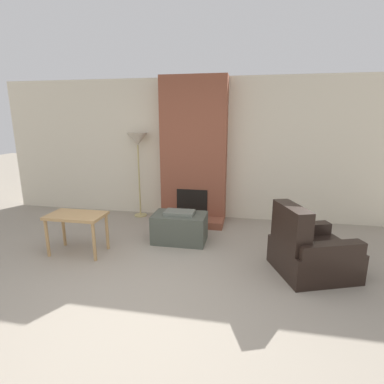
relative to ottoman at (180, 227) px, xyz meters
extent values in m
plane|color=gray|center=(0.02, -1.74, -0.23)|extent=(24.00, 24.00, 0.00)
cube|color=beige|center=(0.02, 1.34, 1.07)|extent=(7.78, 0.06, 2.60)
cube|color=brown|center=(0.02, 1.12, 1.07)|extent=(1.19, 0.38, 2.60)
cube|color=brown|center=(0.02, 0.75, -0.17)|extent=(1.19, 0.37, 0.12)
cube|color=black|center=(0.02, 0.93, 0.14)|extent=(0.57, 0.02, 0.49)
cube|color=#474C42|center=(0.00, 0.00, -0.01)|extent=(0.81, 0.51, 0.44)
cube|color=#60665B|center=(0.00, 0.00, 0.24)|extent=(0.45, 0.28, 0.05)
cube|color=black|center=(1.85, -0.63, -0.04)|extent=(1.08, 1.05, 0.37)
cube|color=black|center=(1.54, -0.75, 0.21)|extent=(0.41, 0.67, 0.88)
cube|color=black|center=(1.96, -0.94, 0.03)|extent=(0.78, 0.42, 0.53)
cube|color=black|center=(1.74, -0.33, 0.03)|extent=(0.78, 0.42, 0.53)
cube|color=tan|center=(-1.33, -0.67, 0.33)|extent=(0.78, 0.46, 0.04)
cylinder|color=tan|center=(-1.68, -0.86, 0.04)|extent=(0.04, 0.04, 0.54)
cylinder|color=tan|center=(-0.98, -0.86, 0.04)|extent=(0.04, 0.04, 0.54)
cylinder|color=tan|center=(-1.68, -0.48, 0.04)|extent=(0.04, 0.04, 0.54)
cylinder|color=tan|center=(-0.98, -0.48, 0.04)|extent=(0.04, 0.04, 0.54)
cylinder|color=tan|center=(-1.05, 1.10, -0.22)|extent=(0.24, 0.24, 0.02)
cylinder|color=tan|center=(-1.05, 1.10, 0.47)|extent=(0.03, 0.03, 1.37)
cone|color=beige|center=(-1.05, 1.10, 1.27)|extent=(0.40, 0.40, 0.23)
camera|label=1|loc=(1.01, -4.27, 1.64)|focal=28.00mm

